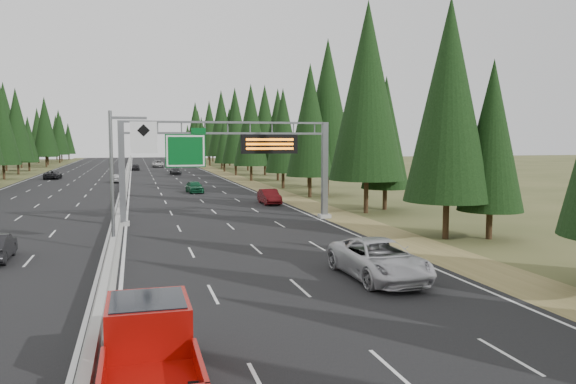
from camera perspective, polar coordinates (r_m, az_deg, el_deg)
The scene contains 15 objects.
road at distance 88.44m, azimuth -16.12°, elevation 0.92°, with size 32.00×260.00×0.08m, color black.
shoulder_right at distance 89.97m, azimuth -4.71°, elevation 1.17°, with size 3.60×260.00×0.06m, color olive.
median_barrier at distance 88.41m, azimuth -16.12°, elevation 1.16°, with size 0.70×260.00×0.85m.
sign_gantry at distance 43.77m, azimuth -5.26°, elevation 3.74°, with size 16.75×0.98×7.80m.
hov_sign_pole at distance 33.21m, azimuth -16.48°, elevation 2.14°, with size 2.80×0.50×8.00m.
tree_row_right at distance 82.84m, azimuth -0.76°, elevation 7.17°, with size 11.97×243.24×18.97m.
silver_minivan at distance 26.24m, azimuth 9.25°, elevation -6.76°, with size 2.97×6.44×1.79m, color #B9B8BD.
red_pickup at distance 15.60m, azimuth -13.95°, elevation -14.28°, with size 2.28×6.38×2.08m.
car_ahead_green at distance 69.04m, azimuth -9.47°, elevation 0.53°, with size 1.72×4.28×1.46m, color #114D2D.
car_ahead_dkred at distance 56.07m, azimuth -1.91°, elevation -0.46°, with size 1.57×4.51×1.48m, color #5F0D11.
car_ahead_dkgrey at distance 106.22m, azimuth -11.37°, elevation 2.08°, with size 1.79×4.41×1.28m, color black.
car_ahead_white at distance 137.20m, azimuth -13.08°, elevation 2.81°, with size 2.63×5.70×1.58m, color #B3B3B3.
car_ahead_far at distance 123.93m, azimuth -15.23°, elevation 2.46°, with size 1.63×4.05×1.38m, color black.
car_onc_white at distance 88.60m, azimuth -17.10°, elevation 1.36°, with size 1.59×3.96×1.35m, color silver.
car_onc_far at distance 100.20m, azimuth -22.78°, elevation 1.63°, with size 2.35×5.09×1.42m, color black.
Camera 1 is at (1.24, -8.20, 6.41)m, focal length 35.00 mm.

